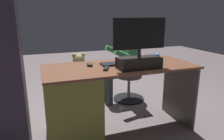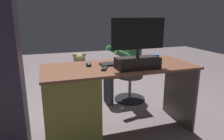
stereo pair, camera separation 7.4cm
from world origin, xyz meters
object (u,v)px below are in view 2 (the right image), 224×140
Objects in this scene: keyboard at (119,63)px; teddy_bear at (80,66)px; office_chair_teddy at (81,90)px; computer_mouse at (89,64)px; cup at (156,58)px; monitor at (138,54)px; desk at (80,102)px; person at (125,61)px; visitor_chair at (130,85)px; tv_remote at (105,68)px.

teddy_bear reaches higher than keyboard.
teddy_bear is at bearing -90.00° from office_chair_teddy.
computer_mouse is at bearing 88.46° from teddy_bear.
cup is 0.24× the size of teddy_bear.
monitor is 0.52m from computer_mouse.
desk is 1.48× the size of person.
cup reaches higher than visitor_chair.
desk is 0.97m from cup.
monitor is (-0.56, 0.16, 0.50)m from desk.
visitor_chair is at bearing -102.24° from tv_remote.
keyboard is 0.83m from teddy_bear.
monitor reaches higher than person.
keyboard is 4.38× the size of computer_mouse.
cup is at bearing 89.19° from visitor_chair.
keyboard is 0.26m from tv_remote.
cup is at bearing 134.70° from office_chair_teddy.
computer_mouse reaches higher than desk.
person is at bearing -84.69° from cup.
person reaches higher than desk.
desk is at bearing 3.14° from tv_remote.
monitor is 5.66× the size of computer_mouse.
teddy_bear reaches higher than desk.
monitor is 1.10m from teddy_bear.
tv_remote is (0.65, 0.13, -0.03)m from cup.
monitor is at bearing 113.42° from teddy_bear.
monitor reaches higher than office_chair_teddy.
tv_remote is 0.14× the size of person.
keyboard is 0.89× the size of visitor_chair.
monitor is 1.02m from person.
monitor is at bearing 113.67° from office_chair_teddy.
keyboard is at bearing 174.87° from computer_mouse.
person reaches higher than computer_mouse.
tv_remote is (0.32, -0.07, -0.14)m from monitor.
desk is at bearing 41.21° from visitor_chair.
monitor reaches higher than cup.
office_chair_teddy is 0.76m from visitor_chair.
teddy_bear is at bearing -1.22° from visitor_chair.
person reaches higher than teddy_bear.
cup is 0.66m from tv_remote.
office_chair_teddy is 0.96× the size of visitor_chair.
teddy_bear is at bearing -59.14° from tv_remote.
cup reaches higher than desk.
teddy_bear is (0.31, -0.74, -0.18)m from keyboard.
tv_remote is at bearing 96.37° from teddy_bear.
monitor reaches higher than teddy_bear.
cup is 1.09m from teddy_bear.
keyboard reaches higher than tv_remote.
monitor is 3.62× the size of tv_remote.
tv_remote is 1.06m from person.
desk is at bearing -16.39° from monitor.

